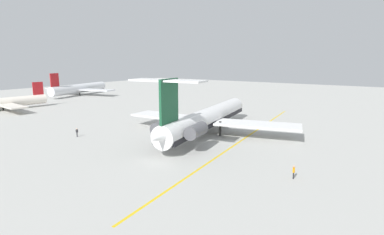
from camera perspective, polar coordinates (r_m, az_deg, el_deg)
The scene contains 8 objects.
ground at distance 59.01m, azimuth 12.59°, elevation -4.11°, with size 284.77×284.77×0.00m, color #ADADA8.
main_jetliner at distance 60.92m, azimuth 2.65°, elevation -0.16°, with size 41.85×37.10×12.20m.
airliner_mid_left at distance 106.27m, azimuth -32.73°, elevation 2.34°, with size 26.57×26.32×7.94m.
airliner_mid_right at distance 138.61m, azimuth -20.39°, elevation 5.25°, with size 32.86×32.78×9.89m.
ground_crew_near_nose at distance 63.55m, azimuth -21.04°, elevation -2.48°, with size 0.33×0.34×1.74m.
ground_crew_near_tail at distance 41.06m, azimuth 18.78°, elevation -9.50°, with size 0.40×0.28×1.78m.
safety_cone_nose at distance 89.10m, azimuth -4.65°, elevation 1.37°, with size 0.40×0.40×0.55m, color #EA590F.
taxiway_centreline at distance 59.07m, azimuth 9.89°, elevation -3.98°, with size 71.49×0.36×0.01m, color gold.
Camera 1 is at (-53.31, -20.31, 15.08)m, focal length 28.05 mm.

